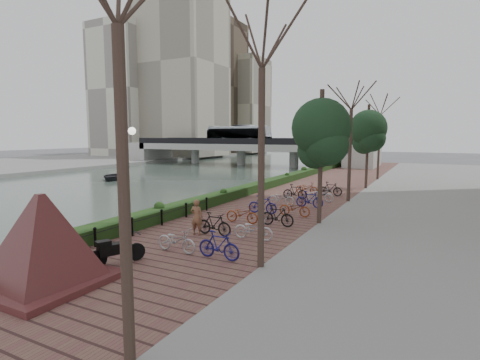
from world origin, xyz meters
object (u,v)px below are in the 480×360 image
Objects in this scene: granite_monument at (43,239)px; lamppost at (127,156)px; pedestrian at (197,217)px; motorcycle at (117,250)px; boat at (113,176)px.

granite_monument is 1.07× the size of lamppost.
motorcycle is at bearing 77.62° from pedestrian.
granite_monument is 3.14× the size of motorcycle.
boat is (-21.60, 20.40, -0.59)m from motorcycle.
boat is (-19.37, 17.55, -3.51)m from lamppost.
lamppost is 2.92× the size of motorcycle.
lamppost reaches higher than boat.
pedestrian is 0.41× the size of boat.
pedestrian is at bearing -67.52° from boat.
granite_monument is 30.90m from boat.
granite_monument is 6.69m from pedestrian.
pedestrian reaches higher than boat.
lamppost reaches higher than granite_monument.
pedestrian is at bearing 31.93° from lamppost.
pedestrian is (2.46, 1.53, -2.65)m from lamppost.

